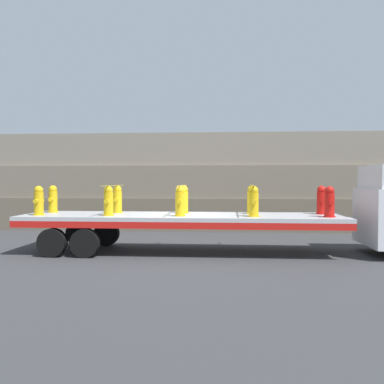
# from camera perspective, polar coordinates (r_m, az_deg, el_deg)

# --- Properties ---
(ground_plane) EXTENTS (120.00, 120.00, 0.00)m
(ground_plane) POSITION_cam_1_polar(r_m,az_deg,el_deg) (13.92, -1.34, -8.03)
(ground_plane) COLOR #38383A
(rock_cliff) EXTENTS (60.00, 3.30, 4.48)m
(rock_cliff) POSITION_cam_1_polar(r_m,az_deg,el_deg) (20.75, 0.70, 1.38)
(rock_cliff) COLOR #665B4C
(rock_cliff) RESTS_ON ground_plane
(flatbed_trailer) EXTENTS (10.22, 2.62, 1.22)m
(flatbed_trailer) POSITION_cam_1_polar(r_m,az_deg,el_deg) (13.87, -4.16, -3.92)
(flatbed_trailer) COLOR #B2B2B7
(flatbed_trailer) RESTS_ON ground_plane
(fire_hydrant_yellow_near_0) EXTENTS (0.37, 0.54, 0.93)m
(fire_hydrant_yellow_near_0) POSITION_cam_1_polar(r_m,az_deg,el_deg) (14.39, -19.75, -1.12)
(fire_hydrant_yellow_near_0) COLOR gold
(fire_hydrant_yellow_near_0) RESTS_ON flatbed_trailer
(fire_hydrant_yellow_far_0) EXTENTS (0.37, 0.54, 0.93)m
(fire_hydrant_yellow_far_0) POSITION_cam_1_polar(r_m,az_deg,el_deg) (15.41, -18.05, -0.93)
(fire_hydrant_yellow_far_0) COLOR gold
(fire_hydrant_yellow_far_0) RESTS_ON flatbed_trailer
(fire_hydrant_yellow_near_1) EXTENTS (0.37, 0.54, 0.93)m
(fire_hydrant_yellow_near_1) POSITION_cam_1_polar(r_m,az_deg,el_deg) (13.62, -11.08, -1.21)
(fire_hydrant_yellow_near_1) COLOR gold
(fire_hydrant_yellow_near_1) RESTS_ON flatbed_trailer
(fire_hydrant_yellow_far_1) EXTENTS (0.37, 0.54, 0.93)m
(fire_hydrant_yellow_far_1) POSITION_cam_1_polar(r_m,az_deg,el_deg) (14.68, -9.90, -0.99)
(fire_hydrant_yellow_far_1) COLOR gold
(fire_hydrant_yellow_far_1) RESTS_ON flatbed_trailer
(fire_hydrant_yellow_near_2) EXTENTS (0.37, 0.54, 0.93)m
(fire_hydrant_yellow_near_2) POSITION_cam_1_polar(r_m,az_deg,el_deg) (13.18, -1.60, -1.27)
(fire_hydrant_yellow_near_2) COLOR gold
(fire_hydrant_yellow_near_2) RESTS_ON flatbed_trailer
(fire_hydrant_yellow_far_2) EXTENTS (0.37, 0.54, 0.93)m
(fire_hydrant_yellow_far_2) POSITION_cam_1_polar(r_m,az_deg,el_deg) (14.28, -1.11, -1.04)
(fire_hydrant_yellow_far_2) COLOR gold
(fire_hydrant_yellow_far_2) RESTS_ON flatbed_trailer
(fire_hydrant_yellow_near_3) EXTENTS (0.37, 0.54, 0.93)m
(fire_hydrant_yellow_near_3) POSITION_cam_1_polar(r_m,az_deg,el_deg) (13.13, 8.23, -1.30)
(fire_hydrant_yellow_near_3) COLOR gold
(fire_hydrant_yellow_near_3) RESTS_ON flatbed_trailer
(fire_hydrant_yellow_far_3) EXTENTS (0.37, 0.54, 0.93)m
(fire_hydrant_yellow_far_3) POSITION_cam_1_polar(r_m,az_deg,el_deg) (14.24, 7.95, -1.07)
(fire_hydrant_yellow_far_3) COLOR gold
(fire_hydrant_yellow_far_3) RESTS_ON flatbed_trailer
(fire_hydrant_red_near_4) EXTENTS (0.37, 0.54, 0.93)m
(fire_hydrant_red_near_4) POSITION_cam_1_polar(r_m,az_deg,el_deg) (13.46, 17.86, -1.29)
(fire_hydrant_red_near_4) COLOR red
(fire_hydrant_red_near_4) RESTS_ON flatbed_trailer
(fire_hydrant_red_far_4) EXTENTS (0.37, 0.54, 0.93)m
(fire_hydrant_red_far_4) POSITION_cam_1_polar(r_m,az_deg,el_deg) (14.54, 16.86, -1.07)
(fire_hydrant_red_far_4) COLOR red
(fire_hydrant_red_far_4) RESTS_ON flatbed_trailer
(cargo_strap_rear) EXTENTS (0.05, 2.72, 0.01)m
(cargo_strap_rear) POSITION_cam_1_polar(r_m,az_deg,el_deg) (14.13, -10.48, 0.86)
(cargo_strap_rear) COLOR yellow
(cargo_strap_rear) RESTS_ON fire_hydrant_yellow_near_1
(cargo_strap_middle) EXTENTS (0.05, 2.72, 0.01)m
(cargo_strap_middle) POSITION_cam_1_polar(r_m,az_deg,el_deg) (13.72, -1.35, 0.86)
(cargo_strap_middle) COLOR yellow
(cargo_strap_middle) RESTS_ON fire_hydrant_yellow_near_2
(cargo_strap_front) EXTENTS (0.05, 2.72, 0.01)m
(cargo_strap_front) POSITION_cam_1_polar(r_m,az_deg,el_deg) (13.67, 8.10, 0.85)
(cargo_strap_front) COLOR yellow
(cargo_strap_front) RESTS_ON fire_hydrant_yellow_near_3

